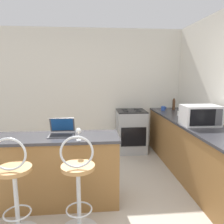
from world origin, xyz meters
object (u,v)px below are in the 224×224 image
object	(u,v)px
mug_white	(179,113)
bar_stool_near	(15,190)
pepper_mill	(174,104)
laptop	(62,131)
microwave	(200,115)
bar_stool_far	(78,187)
stove_range	(131,131)
mug_blue	(163,108)
wine_glass_tall	(78,131)

from	to	relation	value
mug_white	bar_stool_near	bearing A→B (deg)	-143.50
pepper_mill	mug_white	xyz separation A→B (m)	(-0.15, -0.68, -0.07)
laptop	microwave	xyz separation A→B (m)	(1.98, 0.35, 0.10)
bar_stool_far	stove_range	bearing A→B (deg)	68.03
mug_blue	mug_white	bearing A→B (deg)	-80.22
bar_stool_near	mug_blue	distance (m)	3.30
stove_range	pepper_mill	size ratio (longest dim) A/B	3.65
microwave	mug_white	world-z (taller)	microwave
laptop	stove_range	size ratio (longest dim) A/B	0.35
bar_stool_far	wine_glass_tall	xyz separation A→B (m)	(-0.01, 0.38, 0.48)
bar_stool_near	wine_glass_tall	distance (m)	0.87
microwave	stove_range	distance (m)	1.72
bar_stool_near	laptop	xyz separation A→B (m)	(0.39, 0.63, 0.43)
microwave	wine_glass_tall	bearing A→B (deg)	-160.98
laptop	mug_blue	size ratio (longest dim) A/B	2.98
bar_stool_near	stove_range	distance (m)	2.88
bar_stool_near	mug_blue	size ratio (longest dim) A/B	10.30
bar_stool_near	laptop	size ratio (longest dim) A/B	3.46
bar_stool_near	mug_blue	xyz separation A→B (m)	(2.27, 2.36, 0.42)
mug_white	stove_range	bearing A→B (deg)	140.23
bar_stool_near	pepper_mill	distance (m)	3.54
laptop	pepper_mill	bearing A→B (deg)	40.23
mug_white	mug_blue	size ratio (longest dim) A/B	0.87
pepper_mill	stove_range	bearing A→B (deg)	-178.02
stove_range	wine_glass_tall	bearing A→B (deg)	-115.81
laptop	pepper_mill	distance (m)	2.79
pepper_mill	bar_stool_far	bearing A→B (deg)	-127.91
stove_range	wine_glass_tall	xyz separation A→B (m)	(-0.98, -2.02, 0.55)
laptop	microwave	size ratio (longest dim) A/B	0.59
pepper_mill	wine_glass_tall	distance (m)	2.80
bar_stool_far	pepper_mill	bearing A→B (deg)	52.09
stove_range	wine_glass_tall	world-z (taller)	wine_glass_tall
bar_stool_far	mug_blue	xyz separation A→B (m)	(1.64, 2.36, 0.42)
laptop	mug_white	distance (m)	2.28
mug_white	pepper_mill	bearing A→B (deg)	77.85
mug_blue	microwave	bearing A→B (deg)	-85.70
laptop	mug_blue	bearing A→B (deg)	42.66
pepper_mill	mug_blue	size ratio (longest dim) A/B	2.36
bar_stool_far	mug_white	bearing A→B (deg)	45.07
microwave	mug_white	bearing A→B (deg)	89.89
bar_stool_near	mug_white	xyz separation A→B (m)	(2.37, 1.75, 0.42)
bar_stool_far	microwave	size ratio (longest dim) A/B	2.03
laptop	pepper_mill	xyz separation A→B (m)	(2.13, 1.80, 0.06)
laptop	mug_white	xyz separation A→B (m)	(1.98, 1.12, -0.01)
bar_stool_near	wine_glass_tall	bearing A→B (deg)	31.87
bar_stool_far	laptop	xyz separation A→B (m)	(-0.23, 0.63, 0.43)
mug_white	wine_glass_tall	distance (m)	2.23
bar_stool_far	microwave	world-z (taller)	microwave
bar_stool_far	pepper_mill	distance (m)	3.13
stove_range	mug_white	xyz separation A→B (m)	(0.78, -0.65, 0.49)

